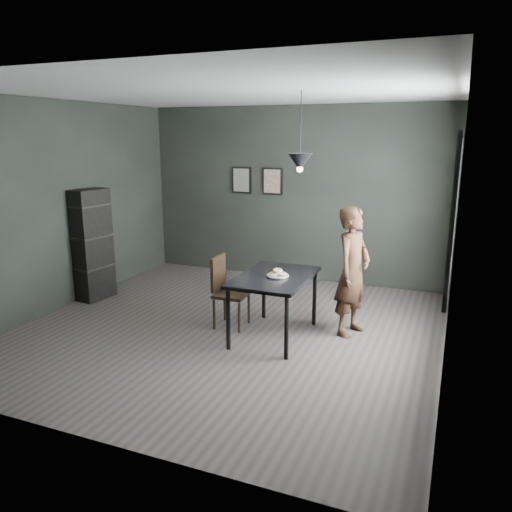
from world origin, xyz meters
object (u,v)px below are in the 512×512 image
at_px(wood_chair, 225,287).
at_px(shelf_unit, 93,245).
at_px(pendant_lamp, 300,162).
at_px(white_plate, 278,276).
at_px(woman, 353,272).
at_px(cafe_table, 274,282).

distance_m(wood_chair, shelf_unit, 2.28).
bearing_deg(shelf_unit, pendant_lamp, 2.74).
height_order(white_plate, pendant_lamp, pendant_lamp).
relative_size(woman, pendant_lamp, 1.78).
bearing_deg(cafe_table, woman, 28.76).
distance_m(woman, pendant_lamp, 1.44).
height_order(cafe_table, woman, woman).
relative_size(white_plate, woman, 0.15).
distance_m(white_plate, pendant_lamp, 1.32).
height_order(white_plate, woman, woman).
bearing_deg(shelf_unit, white_plate, -0.06).
xyz_separation_m(shelf_unit, pendant_lamp, (3.17, -0.26, 1.25)).
relative_size(white_plate, pendant_lamp, 0.27).
distance_m(white_plate, shelf_unit, 3.00).
relative_size(woman, wood_chair, 1.72).
distance_m(woman, shelf_unit, 3.74).
bearing_deg(pendant_lamp, cafe_table, -158.20).
distance_m(cafe_table, woman, 0.94).
bearing_deg(white_plate, shelf_unit, 172.46).
bearing_deg(shelf_unit, wood_chair, 0.73).
bearing_deg(wood_chair, shelf_unit, 170.71).
distance_m(cafe_table, shelf_unit, 2.95).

